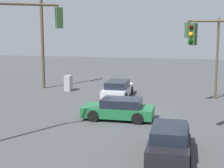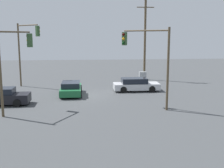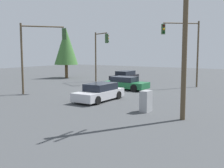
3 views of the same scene
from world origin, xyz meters
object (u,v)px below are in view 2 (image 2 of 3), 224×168
(sedan_silver, at_px, (136,85))
(electrical_cabinet, at_px, (143,77))
(sedan_green, at_px, (71,88))
(traffic_signal_main, at_px, (26,44))
(sedan_dark, at_px, (1,97))
(traffic_signal_cross, at_px, (149,53))
(traffic_signal_aux, at_px, (13,56))

(sedan_silver, bearing_deg, electrical_cabinet, 160.34)
(sedan_green, distance_m, traffic_signal_main, 7.66)
(sedan_dark, xyz_separation_m, traffic_signal_main, (0.70, 7.61, 4.06))
(sedan_green, height_order, traffic_signal_cross, traffic_signal_cross)
(sedan_dark, relative_size, traffic_signal_main, 0.64)
(sedan_silver, distance_m, traffic_signal_aux, 13.08)
(traffic_signal_main, xyz_separation_m, traffic_signal_aux, (1.04, -10.07, -0.56))
(sedan_silver, height_order, traffic_signal_aux, traffic_signal_aux)
(traffic_signal_main, xyz_separation_m, electrical_cabinet, (13.11, 1.90, -4.06))
(sedan_dark, xyz_separation_m, sedan_green, (5.54, 3.33, -0.04))
(sedan_silver, distance_m, traffic_signal_cross, 7.65)
(traffic_signal_main, bearing_deg, electrical_cabinet, 56.95)
(traffic_signal_main, height_order, electrical_cabinet, traffic_signal_main)
(traffic_signal_cross, xyz_separation_m, traffic_signal_aux, (-10.13, -0.45, -0.11))
(electrical_cabinet, bearing_deg, traffic_signal_main, -171.74)
(sedan_dark, bearing_deg, sedan_green, 121.01)
(sedan_dark, bearing_deg, traffic_signal_main, 174.78)
(sedan_silver, height_order, traffic_signal_main, traffic_signal_main)
(sedan_silver, relative_size, electrical_cabinet, 3.45)
(sedan_dark, relative_size, traffic_signal_aux, 0.72)
(traffic_signal_main, height_order, traffic_signal_aux, traffic_signal_main)
(traffic_signal_cross, bearing_deg, traffic_signal_aux, 40.45)
(sedan_silver, bearing_deg, traffic_signal_main, -104.30)
(sedan_green, relative_size, traffic_signal_aux, 0.70)
(sedan_dark, height_order, traffic_signal_cross, traffic_signal_cross)
(sedan_green, distance_m, traffic_signal_cross, 9.05)
(traffic_signal_aux, bearing_deg, sedan_green, -3.17)
(sedan_silver, xyz_separation_m, traffic_signal_aux, (-10.35, -7.17, 3.54))
(sedan_silver, xyz_separation_m, electrical_cabinet, (1.72, 4.81, 0.03))
(traffic_signal_aux, bearing_deg, sedan_silver, -25.15)
(sedan_green, bearing_deg, sedan_silver, 11.87)
(traffic_signal_main, distance_m, traffic_signal_aux, 10.14)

